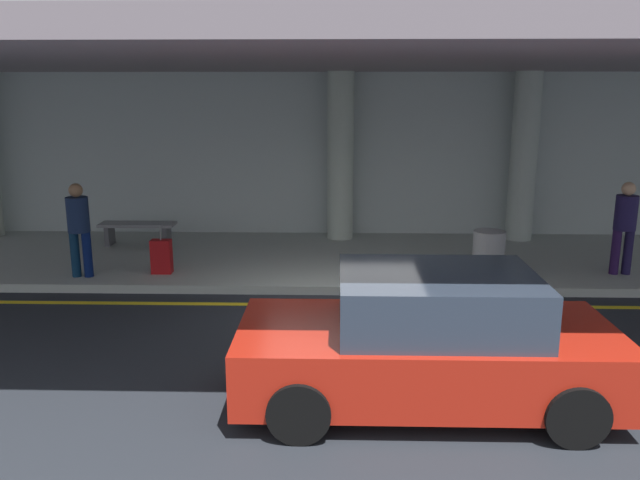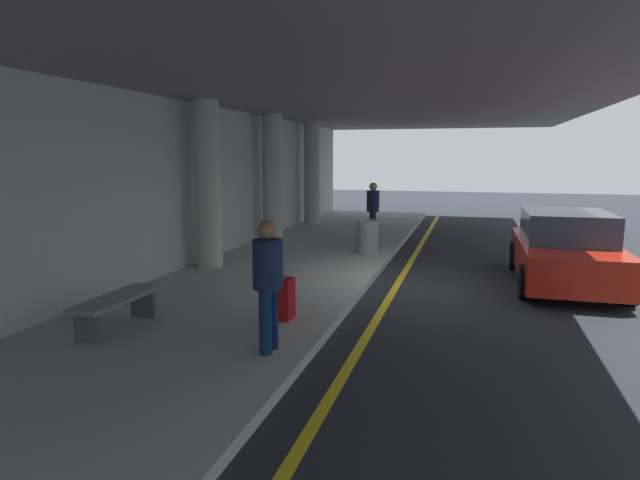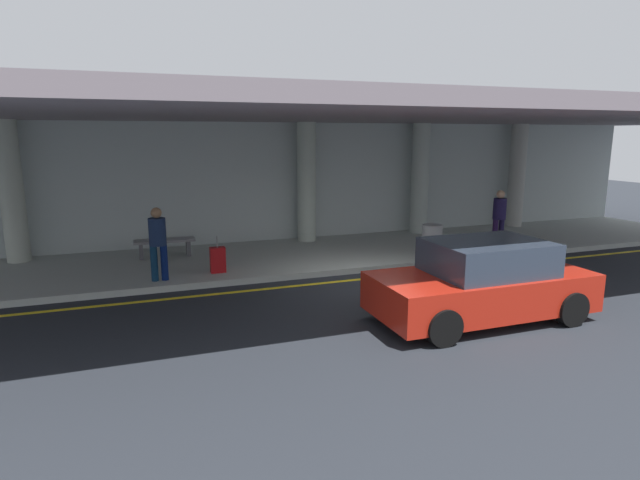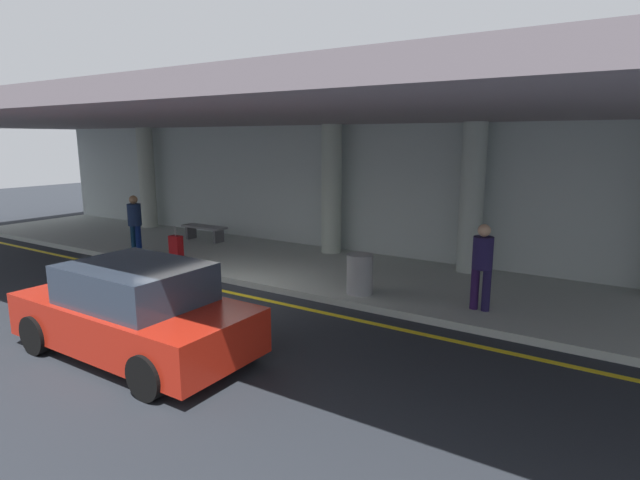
% 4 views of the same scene
% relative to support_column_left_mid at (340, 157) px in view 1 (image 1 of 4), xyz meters
% --- Properties ---
extents(ground_plane, '(60.00, 60.00, 0.00)m').
position_rel_support_column_left_mid_xyz_m(ground_plane, '(0.00, -4.71, -1.97)').
color(ground_plane, '#23272D').
extents(sidewalk, '(26.00, 4.20, 0.15)m').
position_rel_support_column_left_mid_xyz_m(sidewalk, '(0.00, -1.61, -1.90)').
color(sidewalk, '#A4ACA6').
rests_on(sidewalk, ground).
extents(lane_stripe_yellow, '(26.00, 0.14, 0.01)m').
position_rel_support_column_left_mid_xyz_m(lane_stripe_yellow, '(0.00, -4.22, -1.97)').
color(lane_stripe_yellow, yellow).
rests_on(lane_stripe_yellow, ground).
extents(support_column_left_mid, '(0.58, 0.58, 3.65)m').
position_rel_support_column_left_mid_xyz_m(support_column_left_mid, '(0.00, 0.00, 0.00)').
color(support_column_left_mid, '#A7B3A6').
rests_on(support_column_left_mid, sidewalk).
extents(support_column_center, '(0.58, 0.58, 3.65)m').
position_rel_support_column_left_mid_xyz_m(support_column_center, '(4.00, 0.00, 0.00)').
color(support_column_center, '#A4B0A8').
rests_on(support_column_center, sidewalk).
extents(ceiling_overhang, '(28.00, 13.20, 0.30)m').
position_rel_support_column_left_mid_xyz_m(ceiling_overhang, '(0.00, -2.11, 1.97)').
color(ceiling_overhang, gray).
rests_on(ceiling_overhang, support_column_far_left).
extents(terminal_back_wall, '(26.00, 0.30, 3.80)m').
position_rel_support_column_left_mid_xyz_m(terminal_back_wall, '(0.00, 0.64, -0.07)').
color(terminal_back_wall, '#A9B5B3').
rests_on(terminal_back_wall, ground).
extents(car_red, '(4.10, 1.92, 1.50)m').
position_rel_support_column_left_mid_xyz_m(car_red, '(0.94, -7.49, -1.26)').
color(car_red, '#B02012').
rests_on(car_red, ground).
extents(traveler_with_luggage, '(0.38, 0.38, 1.68)m').
position_rel_support_column_left_mid_xyz_m(traveler_with_luggage, '(5.07, -2.78, -0.86)').
color(traveler_with_luggage, '#23103C').
rests_on(traveler_with_luggage, sidewalk).
extents(person_waiting_for_ride, '(0.38, 0.38, 1.68)m').
position_rel_support_column_left_mid_xyz_m(person_waiting_for_ride, '(-4.61, -3.20, -0.86)').
color(person_waiting_for_ride, '#092540').
rests_on(person_waiting_for_ride, sidewalk).
extents(suitcase_upright_primary, '(0.36, 0.22, 0.90)m').
position_rel_support_column_left_mid_xyz_m(suitcase_upright_primary, '(-3.25, -2.94, -1.51)').
color(suitcase_upright_primary, maroon).
rests_on(suitcase_upright_primary, sidewalk).
extents(bench_metal, '(1.60, 0.50, 0.48)m').
position_rel_support_column_left_mid_xyz_m(bench_metal, '(-4.35, -0.79, -1.47)').
color(bench_metal, slate).
rests_on(bench_metal, sidewalk).
extents(trash_bin_steel, '(0.56, 0.56, 0.85)m').
position_rel_support_column_left_mid_xyz_m(trash_bin_steel, '(2.61, -3.09, -1.40)').
color(trash_bin_steel, gray).
rests_on(trash_bin_steel, sidewalk).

